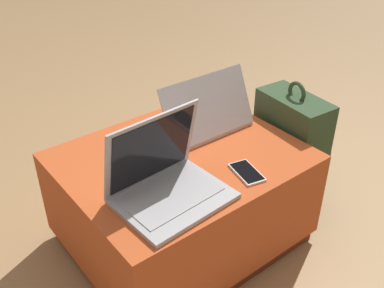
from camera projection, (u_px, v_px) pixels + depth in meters
name	position (u px, v px, depth m)	size (l,w,h in m)	color
ground_plane	(182.00, 237.00, 1.80)	(14.00, 14.00, 0.00)	tan
ottoman	(182.00, 198.00, 1.69)	(0.82, 0.67, 0.40)	maroon
laptop_near	(166.00, 182.00, 1.37)	(0.35, 0.28, 0.27)	#B7B7BC
laptop_far	(201.00, 119.00, 1.71)	(0.38, 0.24, 0.23)	silver
cell_phone	(247.00, 172.00, 1.49)	(0.10, 0.14, 0.01)	white
backpack	(290.00, 152.00, 1.90)	(0.22, 0.32, 0.56)	#385133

